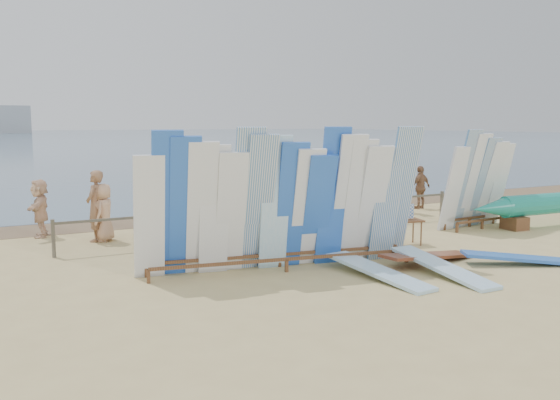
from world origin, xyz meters
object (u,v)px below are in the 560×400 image
flat_board_a (378,278)px  stroller (337,208)px  beachgoer_10 (421,187)px  beachgoer_2 (159,205)px  side_surfboard_rack (477,184)px  beachgoer_extra_0 (460,186)px  vendor_table (406,231)px  beachgoer_4 (234,201)px  beachgoer_8 (404,187)px  beach_chair_left (299,219)px  beachgoer_11 (40,208)px  beachgoer_5 (222,190)px  flat_board_c (429,263)px  beachgoer_6 (278,197)px  flat_board_d (524,265)px  main_surfboard_rack (283,206)px  beachgoer_0 (104,212)px  beachgoer_7 (318,193)px  beachgoer_3 (234,199)px  beach_chair_right (321,217)px  beachgoer_1 (96,206)px

flat_board_a → stroller: 7.12m
stroller → beachgoer_10: bearing=11.3°
stroller → beachgoer_2: size_ratio=0.59×
side_surfboard_rack → beachgoer_extra_0: bearing=48.3°
flat_board_a → vendor_table: bearing=35.5°
beachgoer_4 → beachgoer_8: (6.52, 0.28, 0.07)m
beach_chair_left → beachgoer_11: (-6.99, 2.10, 0.53)m
beachgoer_2 → beachgoer_extra_0: beachgoer_extra_0 is taller
beachgoer_5 → flat_board_c: bearing=108.6°
flat_board_a → beachgoer_4: bearing=88.5°
flat_board_a → beachgoer_11: beachgoer_11 is taller
beachgoer_2 → beachgoer_10: (9.85, 0.34, -0.04)m
beachgoer_6 → beachgoer_extra_0: beachgoer_6 is taller
vendor_table → beachgoer_5: 7.36m
beachgoer_6 → beachgoer_4: beachgoer_6 is taller
flat_board_d → beachgoer_extra_0: (5.00, 6.96, 0.86)m
side_surfboard_rack → flat_board_d: 4.80m
flat_board_c → beachgoer_11: bearing=36.3°
main_surfboard_rack → flat_board_d: 5.54m
beachgoer_10 → beachgoer_4: (-7.81, -0.88, 0.08)m
beachgoer_6 → beachgoer_10: size_ratio=1.14×
beachgoer_0 → beachgoer_6: bearing=123.8°
beachgoer_4 → beachgoer_2: bearing=36.7°
beachgoer_extra_0 → beachgoer_0: bearing=-8.5°
vendor_table → stroller: vendor_table is taller
beachgoer_7 → beachgoer_extra_0: bearing=-141.8°
beachgoer_3 → beachgoer_extra_0: bearing=2.6°
beach_chair_left → beachgoer_0: size_ratio=0.61×
main_surfboard_rack → vendor_table: bearing=21.0°
beachgoer_5 → beachgoer_7: bearing=152.3°
beach_chair_left → beachgoer_0: 5.63m
flat_board_a → beachgoer_0: bearing=116.6°
beach_chair_left → beachgoer_10: size_ratio=0.59×
flat_board_d → stroller: stroller is taller
beach_chair_left → beachgoer_8: bearing=36.6°
beach_chair_right → beachgoer_8: 3.83m
flat_board_c → beachgoer_10: bearing=-48.5°
beach_chair_left → beachgoer_6: size_ratio=0.52×
main_surfboard_rack → beachgoer_8: 8.95m
flat_board_c → beachgoer_2: bearing=26.1°
flat_board_d → beachgoer_4: (-4.01, 6.83, 0.87)m
beachgoer_extra_0 → beach_chair_left: bearing=-3.4°
side_surfboard_rack → beachgoer_10: (1.25, 3.86, -0.53)m
beach_chair_right → beachgoer_2: beachgoer_2 is taller
flat_board_d → beachgoer_7: beachgoer_7 is taller
beachgoer_11 → beachgoer_7: bearing=99.6°
flat_board_d → beachgoer_3: beachgoer_3 is taller
beach_chair_right → beachgoer_4: beachgoer_4 is taller
beachgoer_1 → beachgoer_0: 0.28m
beachgoer_7 → beachgoer_1: bearing=54.0°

